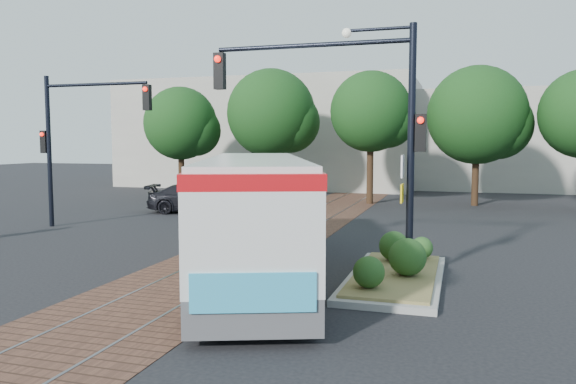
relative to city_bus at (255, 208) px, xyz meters
name	(u,v)px	position (x,y,z in m)	size (l,w,h in m)	color
ground	(230,261)	(-1.17, 1.03, -1.67)	(120.00, 120.00, 0.00)	black
trackbed	(274,238)	(-1.17, 5.03, -1.67)	(3.60, 40.00, 0.02)	brown
tree_row	(367,115)	(0.05, 17.45, 3.18)	(26.40, 5.60, 7.67)	#382314
warehouses	(370,136)	(-1.69, 29.78, 2.14)	(40.00, 13.00, 8.00)	#ADA899
city_bus	(255,208)	(0.00, 0.00, 0.00)	(6.10, 11.33, 3.00)	#4D4D50
traffic_island	(397,267)	(3.66, 0.13, -1.34)	(2.20, 5.20, 1.13)	gray
signal_pole_main	(360,111)	(2.70, 0.22, 2.48)	(5.49, 0.46, 6.00)	black
signal_pole_left	(72,130)	(-9.53, 5.02, 2.19)	(4.99, 0.34, 6.00)	black
parked_car	(197,198)	(-7.01, 10.77, -0.99)	(1.93, 4.74, 1.38)	black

